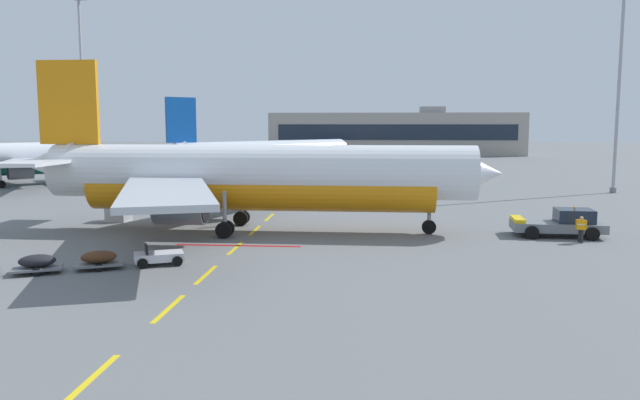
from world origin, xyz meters
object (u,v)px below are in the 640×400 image
(baggage_train, at_px, (69,261))
(uld_cargo_container, at_px, (119,211))
(apron_light_mast_far, at_px, (622,30))
(apron_light_mast_near, at_px, (81,66))
(airliner_mid_left, at_px, (263,156))
(ground_crew_worker, at_px, (581,228))
(airliner_foreground, at_px, (253,176))
(pushback_tug, at_px, (561,223))

(baggage_train, bearing_deg, uld_cargo_container, 104.29)
(apron_light_mast_far, bearing_deg, apron_light_mast_near, 167.98)
(uld_cargo_container, bearing_deg, baggage_train, -75.71)
(airliner_mid_left, height_order, ground_crew_worker, airliner_mid_left)
(apron_light_mast_near, height_order, apron_light_mast_far, apron_light_mast_far)
(baggage_train, height_order, apron_light_mast_near, apron_light_mast_near)
(airliner_foreground, relative_size, baggage_train, 3.09)
(baggage_train, relative_size, apron_light_mast_near, 0.44)
(ground_crew_worker, relative_size, uld_cargo_container, 1.01)
(uld_cargo_container, distance_m, apron_light_mast_near, 46.44)
(airliner_mid_left, distance_m, ground_crew_worker, 48.18)
(pushback_tug, xyz_separation_m, airliner_mid_left, (-27.16, 36.96, 2.57))
(airliner_mid_left, xyz_separation_m, baggage_train, (-1.55, -49.59, -2.94))
(airliner_mid_left, xyz_separation_m, ground_crew_worker, (27.74, -39.31, -2.47))
(pushback_tug, bearing_deg, uld_cargo_container, 173.29)
(apron_light_mast_near, bearing_deg, ground_crew_worker, -39.55)
(apron_light_mast_near, distance_m, apron_light_mast_far, 69.21)
(baggage_train, height_order, apron_light_mast_far, apron_light_mast_far)
(uld_cargo_container, bearing_deg, ground_crew_worker, -10.53)
(airliner_foreground, height_order, pushback_tug, airliner_foreground)
(airliner_mid_left, distance_m, uld_cargo_container, 33.69)
(airliner_foreground, height_order, airliner_mid_left, airliner_foreground)
(airliner_mid_left, bearing_deg, apron_light_mast_near, 168.11)
(baggage_train, xyz_separation_m, apron_light_mast_far, (42.55, 40.79, 17.14))
(baggage_train, height_order, ground_crew_worker, ground_crew_worker)
(pushback_tug, bearing_deg, apron_light_mast_near, 141.66)
(pushback_tug, relative_size, apron_light_mast_near, 0.24)
(airliner_mid_left, distance_m, apron_light_mast_near, 29.88)
(pushback_tug, xyz_separation_m, ground_crew_worker, (0.58, -2.36, 0.10))
(apron_light_mast_far, bearing_deg, airliner_foreground, -141.59)
(airliner_foreground, relative_size, pushback_tug, 5.63)
(airliner_mid_left, xyz_separation_m, apron_light_mast_near, (-26.67, 5.61, 12.23))
(apron_light_mast_near, xyz_separation_m, apron_light_mast_far, (67.67, -14.41, 1.97))
(pushback_tug, height_order, baggage_train, pushback_tug)
(uld_cargo_container, height_order, apron_light_mast_near, apron_light_mast_near)
(ground_crew_worker, relative_size, apron_light_mast_near, 0.07)
(airliner_foreground, relative_size, apron_light_mast_far, 1.20)
(apron_light_mast_far, bearing_deg, airliner_mid_left, 167.89)
(pushback_tug, relative_size, baggage_train, 0.55)
(apron_light_mast_near, bearing_deg, airliner_foreground, -52.58)
(airliner_mid_left, relative_size, uld_cargo_container, 15.08)
(airliner_foreground, relative_size, ground_crew_worker, 19.82)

